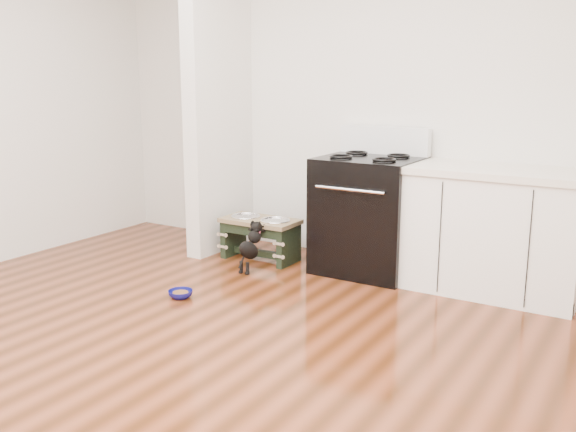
% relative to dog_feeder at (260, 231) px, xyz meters
% --- Properties ---
extents(ground, '(5.00, 5.00, 0.00)m').
position_rel_dog_feeder_xyz_m(ground, '(0.66, -1.97, -0.25)').
color(ground, '#411D0B').
rests_on(ground, ground).
extents(room_shell, '(5.00, 5.00, 5.00)m').
position_rel_dog_feeder_xyz_m(room_shell, '(0.66, -1.97, 1.37)').
color(room_shell, silver).
rests_on(room_shell, ground).
extents(partition_wall, '(0.15, 0.80, 2.70)m').
position_rel_dog_feeder_xyz_m(partition_wall, '(-0.51, 0.13, 1.10)').
color(partition_wall, silver).
rests_on(partition_wall, ground).
extents(oven_range, '(0.76, 0.69, 1.14)m').
position_rel_dog_feeder_xyz_m(oven_range, '(0.91, 0.19, 0.22)').
color(oven_range, black).
rests_on(oven_range, ground).
extents(cabinet_run, '(1.24, 0.64, 0.91)m').
position_rel_dog_feeder_xyz_m(cabinet_run, '(1.89, 0.21, 0.20)').
color(cabinet_run, white).
rests_on(cabinet_run, ground).
extents(dog_feeder, '(0.65, 0.35, 0.37)m').
position_rel_dog_feeder_xyz_m(dog_feeder, '(0.00, 0.00, 0.00)').
color(dog_feeder, black).
rests_on(dog_feeder, ground).
extents(puppy, '(0.11, 0.33, 0.40)m').
position_rel_dog_feeder_xyz_m(puppy, '(0.12, -0.30, -0.04)').
color(puppy, black).
rests_on(puppy, ground).
extents(floor_bowl, '(0.22, 0.22, 0.05)m').
position_rel_dog_feeder_xyz_m(floor_bowl, '(0.05, -1.09, -0.23)').
color(floor_bowl, '#0E0E62').
rests_on(floor_bowl, ground).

